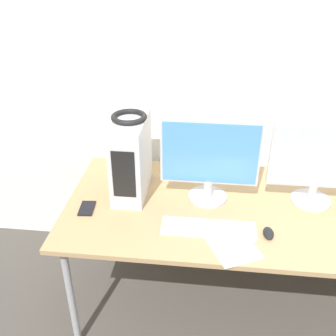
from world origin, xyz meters
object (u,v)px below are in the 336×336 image
(headphones, at_px, (129,117))
(keyboard, at_px, (208,228))
(monitor_main, at_px, (210,159))
(monitor_right_near, at_px, (319,163))
(cell_phone, at_px, (87,208))
(pc_tower, at_px, (131,157))
(mouse, at_px, (268,233))

(headphones, distance_m, keyboard, 0.72)
(monitor_main, relative_size, monitor_right_near, 1.03)
(headphones, xyz_separation_m, monitor_main, (0.44, -0.03, -0.21))
(headphones, distance_m, monitor_right_near, 1.05)
(keyboard, distance_m, cell_phone, 0.68)
(pc_tower, distance_m, headphones, 0.24)
(keyboard, bearing_deg, monitor_right_near, 29.45)
(monitor_main, distance_m, keyboard, 0.38)
(monitor_right_near, distance_m, mouse, 0.49)
(monitor_right_near, bearing_deg, headphones, 179.90)
(pc_tower, relative_size, cell_phone, 3.27)
(keyboard, relative_size, cell_phone, 3.47)
(keyboard, bearing_deg, mouse, -1.09)
(monitor_main, height_order, monitor_right_near, monitor_main)
(keyboard, bearing_deg, headphones, 144.48)
(pc_tower, bearing_deg, mouse, -23.53)
(pc_tower, relative_size, keyboard, 0.94)
(pc_tower, height_order, cell_phone, pc_tower)
(monitor_main, xyz_separation_m, monitor_right_near, (0.58, 0.03, -0.00))
(monitor_main, distance_m, monitor_right_near, 0.59)
(headphones, bearing_deg, cell_phone, -135.13)
(monitor_right_near, height_order, keyboard, monitor_right_near)
(headphones, height_order, mouse, headphones)
(keyboard, xyz_separation_m, mouse, (0.30, -0.01, 0.00))
(pc_tower, distance_m, monitor_main, 0.45)
(monitor_main, bearing_deg, mouse, -43.61)
(mouse, bearing_deg, monitor_right_near, 50.61)
(monitor_main, xyz_separation_m, cell_phone, (-0.66, -0.18, -0.25))
(headphones, xyz_separation_m, monitor_right_near, (1.03, -0.00, -0.22))
(pc_tower, distance_m, mouse, 0.86)
(monitor_main, bearing_deg, cell_phone, -164.43)
(mouse, height_order, cell_phone, mouse)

